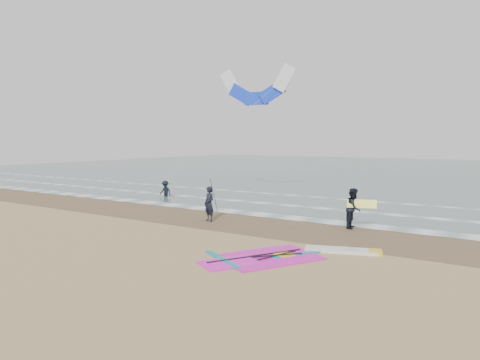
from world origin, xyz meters
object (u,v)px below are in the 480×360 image
Objects in this scene: person_walking at (354,208)px; person_wading at (165,186)px; windsurf_rig at (290,255)px; surf_kite at (256,90)px; person_standing at (209,204)px.

person_wading is at bearing 73.81° from person_walking.
windsurf_rig is at bearing 173.71° from person_walking.
person_wading is 0.18× the size of surf_kite.
person_standing is (-6.26, 3.73, 0.84)m from windsurf_rig.
person_walking reaches higher than person_standing.
surf_kite is (-10.06, 8.30, 6.83)m from person_walking.
person_standing is at bearing 105.65° from person_walking.
surf_kite is at bearing 125.13° from person_standing.
person_wading is (-14.74, 3.50, -0.17)m from person_walking.
surf_kite is at bearing 47.64° from person_walking.
person_standing is 6.98m from person_walking.
windsurf_rig is 18.89m from surf_kite.
person_walking is at bearing 35.50° from person_standing.
person_walking reaches higher than windsurf_rig.
person_walking is at bearing -11.38° from person_wading.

